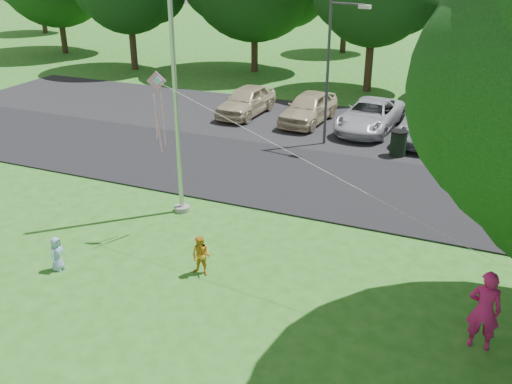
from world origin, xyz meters
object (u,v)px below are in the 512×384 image
at_px(kite, 168,102).
at_px(woman, 484,310).
at_px(flagpole, 175,83).
at_px(street_lamp, 334,61).
at_px(trash_can, 398,144).
at_px(child_yellow, 201,256).
at_px(child_blue, 57,254).

bearing_deg(kite, woman, -29.96).
xyz_separation_m(flagpole, street_lamp, (2.58, 7.96, -0.61)).
height_order(trash_can, child_yellow, child_yellow).
xyz_separation_m(flagpole, kite, (0.68, -1.52, -0.14)).
relative_size(woman, child_blue, 1.97).
bearing_deg(street_lamp, trash_can, 4.16).
bearing_deg(child_blue, street_lamp, -20.30).
height_order(flagpole, street_lamp, flagpole).
bearing_deg(woman, flagpole, -21.01).
height_order(street_lamp, child_blue, street_lamp).
bearing_deg(child_yellow, flagpole, 128.38).
relative_size(child_blue, kite, 0.10).
distance_m(flagpole, woman, 10.31).
xyz_separation_m(woman, child_blue, (-10.43, -1.04, -0.46)).
distance_m(child_yellow, child_blue, 3.81).
xyz_separation_m(child_blue, kite, (1.90, 2.87, 3.55)).
height_order(street_lamp, kite, street_lamp).
xyz_separation_m(trash_can, child_blue, (-6.71, -12.12, -0.07)).
distance_m(street_lamp, kite, 9.68).
xyz_separation_m(street_lamp, kite, (-1.90, -9.48, 0.48)).
xyz_separation_m(child_yellow, child_blue, (-3.59, -1.27, -0.07)).
bearing_deg(flagpole, kite, -65.99).
bearing_deg(child_blue, woman, -87.49).
bearing_deg(child_blue, flagpole, -18.80).
distance_m(street_lamp, trash_can, 4.19).
bearing_deg(trash_can, child_blue, -118.99).
xyz_separation_m(street_lamp, child_yellow, (-0.21, -11.08, -3.01)).
distance_m(trash_can, woman, 11.69).
distance_m(flagpole, child_blue, 5.86).
bearing_deg(street_lamp, kite, -92.55).
bearing_deg(woman, street_lamp, -60.65).
height_order(woman, child_blue, woman).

